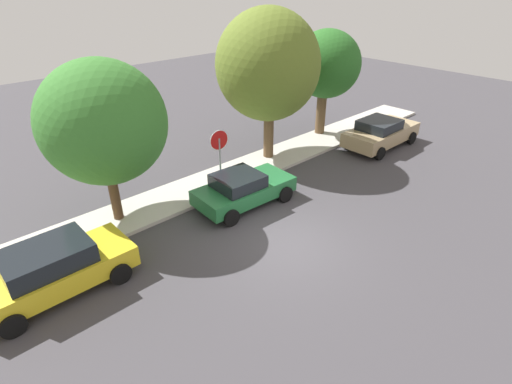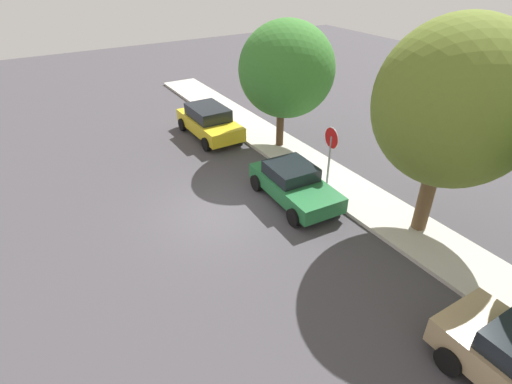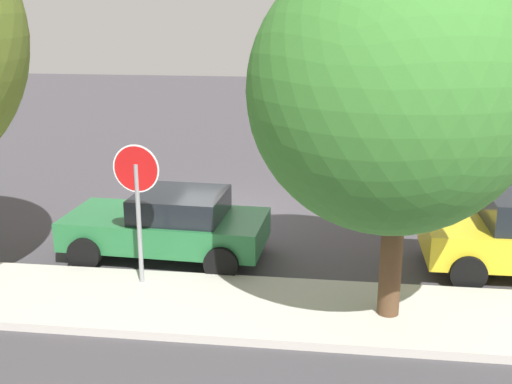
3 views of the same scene
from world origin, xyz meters
TOP-DOWN VIEW (x-y plane):
  - ground_plane at (0.00, 0.00)m, footprint 60.00×60.00m
  - sidewalk_curb at (0.00, 4.94)m, footprint 32.00×2.24m
  - stop_sign at (0.76, 4.32)m, footprint 0.82×0.10m
  - parked_car_green at (0.65, 2.81)m, footprint 3.96×2.14m
  - street_tree_near_corner at (-3.30, 5.11)m, footprint 4.13×4.13m

SIDE VIEW (x-z plane):
  - ground_plane at x=0.00m, z-range 0.00..0.00m
  - sidewalk_curb at x=0.00m, z-range 0.00..0.14m
  - parked_car_green at x=0.65m, z-range 0.02..1.36m
  - stop_sign at x=0.76m, z-range 0.50..3.11m
  - street_tree_near_corner at x=-3.30m, z-range 0.80..6.50m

